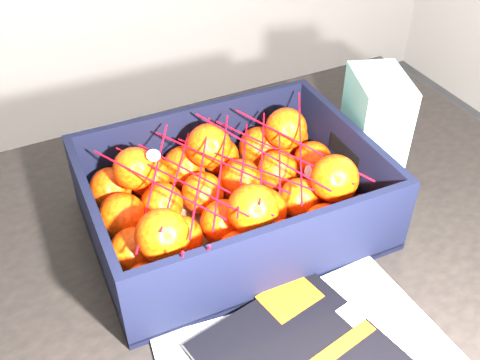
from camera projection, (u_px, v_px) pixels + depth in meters
name	position (u px, v px, depth m)	size (l,w,h in m)	color
table	(227.00, 287.00, 0.90)	(1.23, 0.84, 0.75)	black
produce_crate	(232.00, 204.00, 0.85)	(0.42, 0.32, 0.13)	brown
clementine_heap	(232.00, 197.00, 0.84)	(0.40, 0.30, 0.12)	#F33605
mesh_net	(229.00, 168.00, 0.79)	(0.35, 0.28, 0.09)	red
retail_carton	(374.00, 126.00, 0.92)	(0.08, 0.12, 0.18)	white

